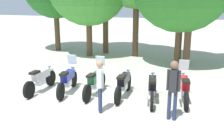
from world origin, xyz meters
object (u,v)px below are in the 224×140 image
motorcycle_1 (68,80)px  motorcycle_2 (95,81)px  person_0 (100,82)px  person_1 (173,85)px  motorcycle_5 (184,87)px  motorcycle_3 (124,83)px  motorcycle_4 (152,87)px  motorcycle_0 (41,79)px

motorcycle_1 → motorcycle_2: size_ratio=1.00×
motorcycle_2 → person_0: person_0 is taller
person_1 → motorcycle_1: bearing=79.9°
motorcycle_2 → motorcycle_5: size_ratio=1.00×
motorcycle_3 → person_1: 2.44m
motorcycle_4 → person_1: person_1 is taller
motorcycle_3 → motorcycle_5: size_ratio=1.00×
motorcycle_0 → motorcycle_5: size_ratio=1.00×
motorcycle_0 → motorcycle_2: motorcycle_2 is taller
motorcycle_0 → person_1: person_1 is taller
motorcycle_0 → motorcycle_5: bearing=-83.9°
motorcycle_2 → motorcycle_4: (2.14, -0.01, -0.01)m
motorcycle_0 → motorcycle_4: size_ratio=1.01×
motorcycle_2 → person_0: size_ratio=1.30×
motorcycle_1 → motorcycle_2: bearing=-92.5°
motorcycle_4 → motorcycle_5: (1.07, 0.33, 0.01)m
motorcycle_1 → motorcycle_5: bearing=-92.5°
motorcycle_5 → person_0: (-2.48, -1.76, 0.47)m
motorcycle_4 → person_1: (0.81, -1.33, 0.57)m
motorcycle_1 → motorcycle_5: (4.29, 0.42, 0.00)m
motorcycle_2 → motorcycle_5: same height
motorcycle_4 → motorcycle_5: size_ratio=1.00×
motorcycle_5 → person_1: 1.76m
motorcycle_5 → motorcycle_1: bearing=87.5°
motorcycle_1 → person_1: bearing=-115.1°
motorcycle_0 → motorcycle_5: motorcycle_5 is taller
motorcycle_1 → motorcycle_3: (2.15, 0.22, -0.01)m
motorcycle_0 → motorcycle_3: 3.24m
motorcycle_2 → person_0: 1.69m
motorcycle_0 → motorcycle_1: bearing=-80.8°
motorcycle_1 → person_1: person_1 is taller
motorcycle_3 → motorcycle_5: 2.15m
motorcycle_5 → person_0: person_0 is taller
motorcycle_1 → motorcycle_4: 3.22m
motorcycle_1 → motorcycle_2: same height
motorcycle_3 → motorcycle_0: bearing=96.1°
motorcycle_0 → motorcycle_5: (5.35, 0.60, 0.01)m
motorcycle_3 → person_1: size_ratio=1.21×
motorcycle_5 → motorcycle_3: bearing=87.2°
motorcycle_1 → motorcycle_3: motorcycle_1 is taller
motorcycle_1 → person_1: 4.25m
motorcycle_1 → motorcycle_3: size_ratio=1.00×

